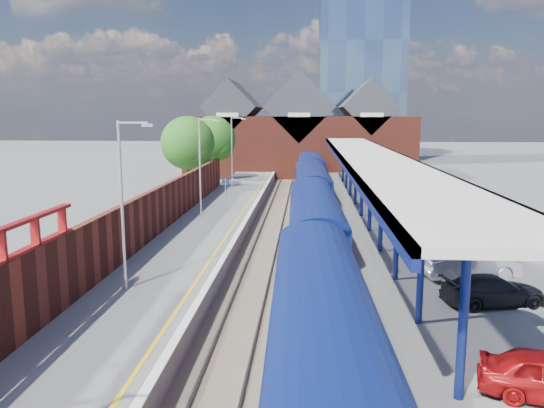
{
  "coord_description": "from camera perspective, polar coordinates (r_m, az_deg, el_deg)",
  "views": [
    {
      "loc": [
        1.04,
        -14.91,
        8.21
      ],
      "look_at": [
        -1.15,
        18.25,
        2.6
      ],
      "focal_mm": 35.0,
      "sensor_mm": 36.0,
      "label": 1
    }
  ],
  "objects": [
    {
      "name": "lamp_post_d",
      "position": [
        53.52,
        -4.2,
        6.11
      ],
      "size": [
        1.48,
        0.18,
        7.0
      ],
      "color": "#A5A8AA",
      "rests_on": "left_platform"
    },
    {
      "name": "station_building",
      "position": [
        72.97,
        2.98,
        7.4
      ],
      "size": [
        30.0,
        12.12,
        13.78
      ],
      "color": "#5F2319",
      "rests_on": "ground"
    },
    {
      "name": "yellow_line",
      "position": [
        35.97,
        -3.95,
        -2.0
      ],
      "size": [
        0.14,
        76.0,
        0.01
      ],
      "primitive_type": "cube",
      "color": "yellow",
      "rests_on": "left_platform"
    },
    {
      "name": "coping_left",
      "position": [
        35.89,
        -3.01,
        -1.98
      ],
      "size": [
        0.3,
        76.0,
        0.05
      ],
      "primitive_type": "cube",
      "color": "silver",
      "rests_on": "left_platform"
    },
    {
      "name": "tree_near",
      "position": [
        52.15,
        -8.9,
        6.33
      ],
      "size": [
        5.2,
        5.2,
        8.1
      ],
      "color": "#382314",
      "rests_on": "ground"
    },
    {
      "name": "lamp_post_c",
      "position": [
        37.78,
        -7.56,
        4.61
      ],
      "size": [
        1.48,
        0.18,
        7.0
      ],
      "color": "#A5A8AA",
      "rests_on": "left_platform"
    },
    {
      "name": "parked_car_blue",
      "position": [
        41.06,
        14.19,
        0.06
      ],
      "size": [
        4.63,
        2.42,
        1.25
      ],
      "primitive_type": "imported",
      "rotation": [
        0.0,
        0.0,
        1.65
      ],
      "color": "navy",
      "rests_on": "right_platform"
    },
    {
      "name": "train",
      "position": [
        39.85,
        4.39,
        0.76
      ],
      "size": [
        3.16,
        65.96,
        3.45
      ],
      "color": "#0B1852",
      "rests_on": "ground"
    },
    {
      "name": "parked_car_dark",
      "position": [
        22.21,
        22.68,
        -8.56
      ],
      "size": [
        4.23,
        2.4,
        1.16
      ],
      "primitive_type": "imported",
      "rotation": [
        0.0,
        0.0,
        1.78
      ],
      "color": "black",
      "rests_on": "right_platform"
    },
    {
      "name": "right_platform",
      "position": [
        36.09,
        11.6,
        -2.95
      ],
      "size": [
        6.0,
        76.0,
        1.0
      ],
      "primitive_type": "cube",
      "color": "#565659",
      "rests_on": "ground"
    },
    {
      "name": "ballast_bed",
      "position": [
        35.87,
        2.02,
        -3.61
      ],
      "size": [
        6.0,
        76.0,
        0.06
      ],
      "primitive_type": "cube",
      "color": "#473D33",
      "rests_on": "ground"
    },
    {
      "name": "brick_wall",
      "position": [
        30.43,
        -13.78,
        -1.61
      ],
      "size": [
        0.35,
        50.0,
        3.86
      ],
      "color": "#5F2319",
      "rests_on": "left_platform"
    },
    {
      "name": "canopy",
      "position": [
        37.24,
        10.66,
        4.86
      ],
      "size": [
        4.5,
        52.0,
        4.48
      ],
      "color": "#0E1853",
      "rests_on": "right_platform"
    },
    {
      "name": "rails",
      "position": [
        35.85,
        2.02,
        -3.47
      ],
      "size": [
        4.51,
        76.0,
        0.14
      ],
      "color": "slate",
      "rests_on": "ground"
    },
    {
      "name": "coping_right",
      "position": [
        35.7,
        7.09,
        -2.1
      ],
      "size": [
        0.3,
        76.0,
        0.05
      ],
      "primitive_type": "cube",
      "color": "silver",
      "rests_on": "right_platform"
    },
    {
      "name": "platform_sign",
      "position": [
        39.76,
        -5.0,
        1.57
      ],
      "size": [
        0.55,
        0.08,
        2.5
      ],
      "color": "#A5A8AA",
      "rests_on": "left_platform"
    },
    {
      "name": "tree_far",
      "position": [
        59.79,
        -6.28,
        6.79
      ],
      "size": [
        5.2,
        5.2,
        8.1
      ],
      "color": "#382314",
      "rests_on": "ground"
    },
    {
      "name": "ground",
      "position": [
        45.67,
        2.41,
        -0.78
      ],
      "size": [
        240.0,
        240.0,
        0.0
      ],
      "primitive_type": "plane",
      "color": "#5B5B5E",
      "rests_on": "ground"
    },
    {
      "name": "parked_car_silver",
      "position": [
        25.22,
        20.5,
        -5.96
      ],
      "size": [
        4.58,
        2.41,
        1.44
      ],
      "primitive_type": "imported",
      "rotation": [
        0.0,
        0.0,
        1.78
      ],
      "color": "silver",
      "rests_on": "right_platform"
    },
    {
      "name": "lamp_post_b",
      "position": [
        22.41,
        -15.55,
        0.97
      ],
      "size": [
        1.48,
        0.18,
        7.0
      ],
      "color": "#A5A8AA",
      "rests_on": "left_platform"
    },
    {
      "name": "glass_tower",
      "position": [
        96.08,
        9.5,
        16.63
      ],
      "size": [
        14.2,
        14.2,
        40.3
      ],
      "color": "#495D7D",
      "rests_on": "ground"
    },
    {
      "name": "left_platform",
      "position": [
        36.34,
        -6.68,
        -2.73
      ],
      "size": [
        5.0,
        76.0,
        1.0
      ],
      "primitive_type": "cube",
      "color": "#565659",
      "rests_on": "ground"
    }
  ]
}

